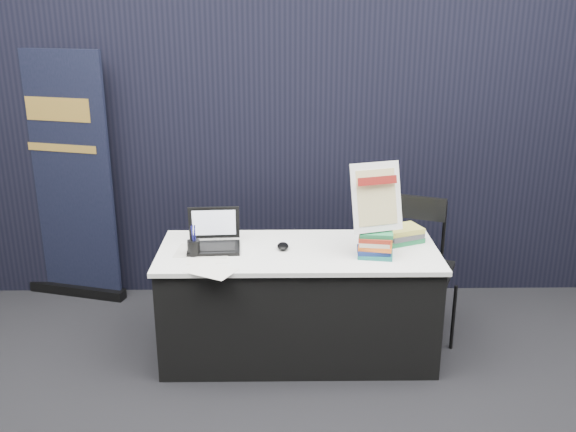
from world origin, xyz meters
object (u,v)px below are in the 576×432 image
Objects in this scene: display_table at (298,302)px; book_stack_short at (402,234)px; info_sign at (376,198)px; pullup_banner at (67,192)px; stacking_chair at (418,262)px; book_stack_tall at (375,244)px; laptop at (214,239)px.

book_stack_short is (0.69, 0.14, 0.43)m from display_table.
display_table is 0.89m from info_sign.
pullup_banner reaches higher than book_stack_short.
info_sign is at bearing -9.88° from display_table.
stacking_chair is at bearing 28.40° from info_sign.
book_stack_short is at bearing 49.06° from book_stack_tall.
pullup_banner reaches higher than info_sign.
book_stack_tall reaches higher than book_stack_short.
book_stack_tall is 0.75× the size of book_stack_short.
pullup_banner is at bearing 154.68° from book_stack_tall.
book_stack_short is at bearing 0.87° from laptop.
pullup_banner is 2.01× the size of stacking_chair.
info_sign is 0.45× the size of stacking_chair.
book_stack_short is at bearing -113.67° from stacking_chair.
pullup_banner is (-1.77, 0.95, 0.49)m from display_table.
laptop reaches higher than book_stack_tall.
info_sign is at bearing -113.04° from stacking_chair.
info_sign is (1.02, -0.13, 0.31)m from laptop.
info_sign is 0.78m from stacking_chair.
book_stack_tall is (0.48, -0.11, 0.46)m from display_table.
info_sign is at bearing 90.00° from book_stack_tall.
display_table is 0.70m from laptop.
stacking_chair is at bearing 1.65° from pullup_banner.
display_table is at bearing 153.60° from info_sign.
book_stack_tall is 2.48m from pullup_banner.
display_table is at bearing -168.79° from book_stack_short.
pullup_banner is (-1.22, 0.90, 0.05)m from laptop.
stacking_chair is (2.61, -0.66, -0.32)m from pullup_banner.
info_sign reaches higher than book_stack_short.
info_sign is 2.48m from pullup_banner.
display_table is 1.86× the size of stacking_chair.
book_stack_tall is 0.62m from stacking_chair.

